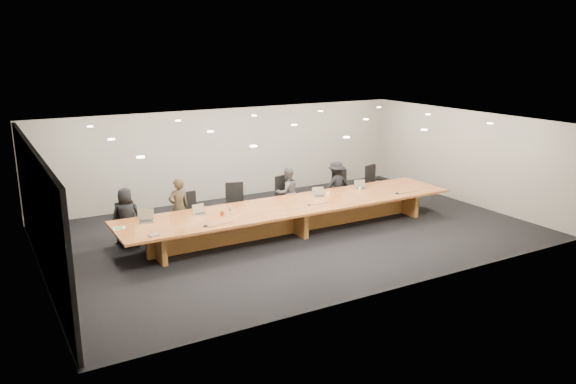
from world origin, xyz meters
The scene contains 28 objects.
ground centered at (0.00, 0.00, 0.00)m, with size 12.00×12.00×0.00m, color black.
back_wall centered at (0.00, 4.00, 1.40)m, with size 12.00×0.02×2.80m, color beige.
left_wall_panel centered at (-5.94, 0.00, 1.37)m, with size 0.08×7.84×2.74m, color black.
conference_table centered at (0.00, 0.00, 0.52)m, with size 9.00×1.80×0.75m.
chair_far_left centered at (-3.90, 1.16, 0.53)m, with size 0.53×0.53×1.05m, color black, non-canonical shape.
chair_left centered at (-2.32, 1.20, 0.54)m, with size 0.55×0.55×1.08m, color black, non-canonical shape.
chair_mid_left centered at (-1.03, 1.29, 0.57)m, with size 0.58×0.58×1.14m, color black, non-canonical shape.
chair_mid_right centered at (0.50, 1.17, 0.60)m, with size 0.61×0.61×1.20m, color black, non-canonical shape.
chair_right centered at (2.36, 1.19, 0.57)m, with size 0.58×0.58×1.13m, color black, non-canonical shape.
chair_far_right centered at (3.68, 1.30, 0.57)m, with size 0.58×0.58×1.14m, color black, non-canonical shape.
person_a centered at (-3.94, 1.18, 0.70)m, with size 0.69×0.45×1.41m, color black.
person_b centered at (-2.65, 1.16, 0.75)m, with size 0.55×0.36×1.50m, color #342A1C.
person_c centered at (0.51, 1.22, 0.71)m, with size 0.69×0.54×1.42m, color #4D4D4F.
person_d centered at (2.18, 1.26, 0.70)m, with size 0.91×0.52×1.41m, color black.
laptop_a centered at (-3.69, 0.38, 0.89)m, with size 0.37×0.27×0.29m, color tan, non-canonical shape.
laptop_b centered at (-2.39, 0.34, 0.87)m, with size 0.31×0.22×0.24m, color #C6B797, non-canonical shape.
laptop_d centered at (0.96, 0.29, 0.87)m, with size 0.32×0.23×0.25m, color #BFB092, non-canonical shape.
laptop_e centered at (2.43, 0.39, 0.88)m, with size 0.33×0.24×0.26m, color tan, non-canonical shape.
water_bottle centered at (-1.73, 0.05, 0.85)m, with size 0.06×0.06×0.20m, color silver.
amber_mug centered at (-1.99, -0.03, 0.81)m, with size 0.09×0.09×0.11m, color brown.
paper_cup_near centered at (1.20, 0.24, 0.80)m, with size 0.09×0.09×0.10m, color white.
paper_cup_far centered at (2.29, 0.28, 0.79)m, with size 0.07×0.07×0.09m, color white.
notepad centered at (-4.34, 0.21, 0.76)m, with size 0.27×0.21×0.02m, color silver.
lime_gadget centered at (-4.35, 0.20, 0.78)m, with size 0.16×0.09×0.02m, color #68D338.
av_box centered at (-3.82, -0.64, 0.76)m, with size 0.20×0.15×0.03m, color silver.
mic_left centered at (-2.63, -0.60, 0.77)m, with size 0.14×0.14×0.03m, color black.
mic_center centered at (0.29, -0.28, 0.76)m, with size 0.11×0.11×0.03m, color black.
mic_right centered at (2.96, -0.51, 0.77)m, with size 0.13×0.13×0.03m, color black.
Camera 1 is at (-6.94, -11.83, 4.65)m, focal length 35.00 mm.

